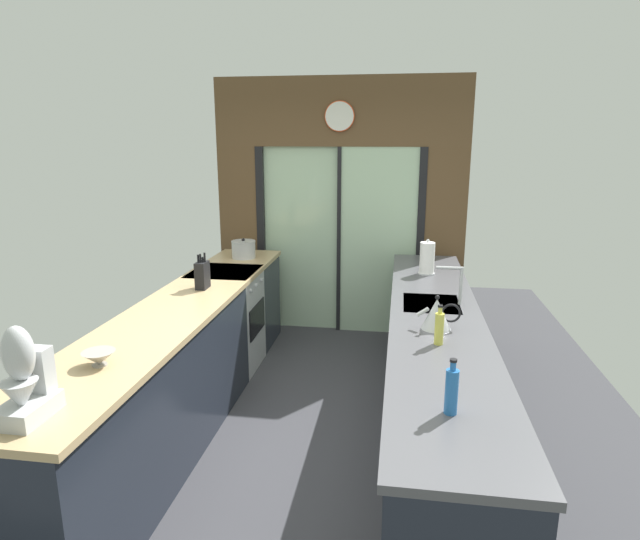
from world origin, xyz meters
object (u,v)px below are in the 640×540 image
Objects in this scene: kettle at (437,314)px; soap_bottle_near at (452,390)px; stock_pot at (244,249)px; stand_mixer at (25,383)px; soap_bottle_far at (439,328)px; mixing_bowl at (99,358)px; paper_towel_roll at (427,258)px; oven_range at (226,320)px; knife_block at (202,275)px.

soap_bottle_near is (-0.00, -1.07, 0.01)m from kettle.
stock_pot is 2.53m from kettle.
soap_bottle_far is (1.78, 1.12, -0.06)m from stand_mixer.
paper_towel_roll is (1.78, 2.24, 0.10)m from mixing_bowl.
stock_pot is 0.94× the size of soap_bottle_near.
oven_range is at bearing 140.18° from soap_bottle_far.
oven_range is at bearing 127.93° from soap_bottle_near.
stock_pot is (-0.00, 1.13, -0.02)m from knife_block.
oven_range is at bearing -174.68° from paper_towel_roll.
kettle is at bearing -34.47° from oven_range.
stock_pot is 0.76× the size of paper_towel_roll.
soap_bottle_near is at bearing -52.07° from oven_range.
mixing_bowl is 0.55× the size of paper_towel_roll.
paper_towel_roll is at bearing 90.00° from soap_bottle_far.
knife_block reaches higher than stock_pot.
soap_bottle_far is (1.80, -1.50, 0.56)m from oven_range.
stand_mixer reaches higher than knife_block.
kettle is at bearing -45.12° from stock_pot.
knife_block is at bearing 90.00° from mixing_bowl.
stand_mixer reaches higher than mixing_bowl.
soap_bottle_far is at bearing 17.90° from mixing_bowl.
paper_towel_roll is at bearing -12.23° from stock_pot.
stand_mixer is 1.77× the size of soap_bottle_far.
stand_mixer reaches higher than stock_pot.
oven_range is 2.19× the size of stand_mixer.
stock_pot is at bearing 90.00° from mixing_bowl.
soap_bottle_far is at bearing 32.14° from stand_mixer.
mixing_bowl is 0.41× the size of stand_mixer.
kettle is at bearing -89.91° from paper_towel_roll.
mixing_bowl is 0.63× the size of kettle.
soap_bottle_far is at bearing -90.46° from kettle.
paper_towel_roll is (1.80, 0.17, 0.60)m from oven_range.
paper_towel_roll reaches higher than oven_range.
knife_block is at bearing 159.67° from kettle.
soap_bottle_far reaches higher than mixing_bowl.
mixing_bowl is 0.59× the size of knife_block.
paper_towel_roll is at bearing 90.09° from kettle.
mixing_bowl is 0.68× the size of soap_bottle_near.
stock_pot is 1.00× the size of soap_bottle_far.
kettle is at bearing 89.89° from soap_bottle_near.
mixing_bowl is (0.02, -2.07, 0.51)m from oven_range.
soap_bottle_near is at bearing 9.90° from stand_mixer.
mixing_bowl is 2.86m from paper_towel_roll.
knife_block is 1.13m from stock_pot.
soap_bottle_far is 0.76× the size of paper_towel_roll.
soap_bottle_far is (1.78, -0.92, -0.01)m from knife_block.
knife_block is at bearing 135.79° from soap_bottle_near.
soap_bottle_near is at bearing -7.46° from mixing_bowl.
knife_block is 1.07× the size of kettle.
soap_bottle_near reaches higher than stock_pot.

